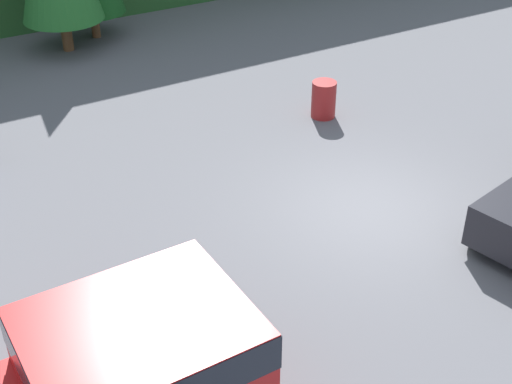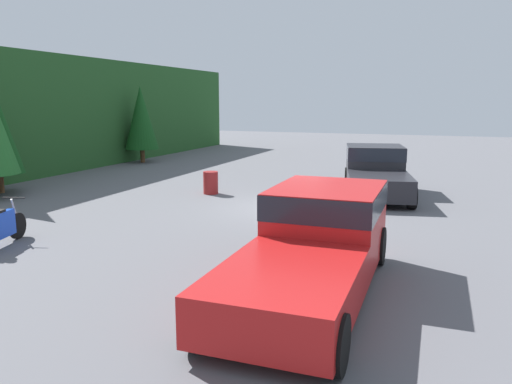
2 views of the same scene
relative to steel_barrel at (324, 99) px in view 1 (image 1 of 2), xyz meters
The scene contains 2 objects.
ground_plane 4.10m from the steel_barrel, 111.69° to the right, with size 80.00×80.00×0.00m, color #5B5B60.
steel_barrel is the anchor object (origin of this frame).
Camera 1 is at (-7.67, -8.62, 7.64)m, focal length 50.00 mm.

